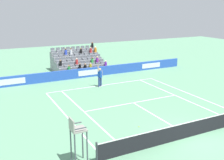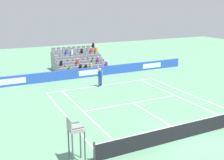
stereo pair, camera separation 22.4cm
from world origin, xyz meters
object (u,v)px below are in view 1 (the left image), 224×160
tennis_net (191,129)px  loose_tennis_ball (139,127)px  umpire_chair (77,134)px  tennis_player (100,76)px

tennis_net → loose_tennis_ball: size_ratio=176.03×
umpire_chair → loose_tennis_ball: bearing=-156.5°
tennis_player → umpire_chair: 12.86m
tennis_player → umpire_chair: (6.26, 11.22, 0.53)m
tennis_net → tennis_player: tennis_player is taller
tennis_net → tennis_player: bearing=-87.5°
tennis_player → umpire_chair: size_ratio=1.22×
loose_tennis_ball → tennis_net: bearing=129.0°
tennis_net → umpire_chair: umpire_chair is taller
tennis_player → loose_tennis_ball: bearing=80.8°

